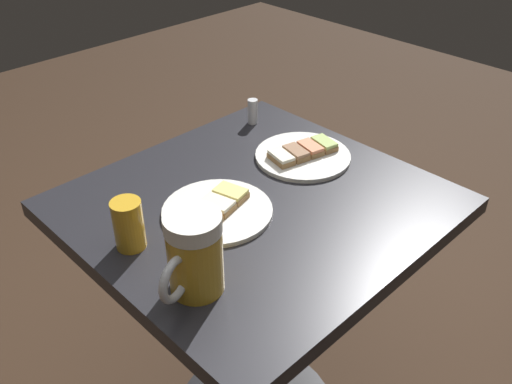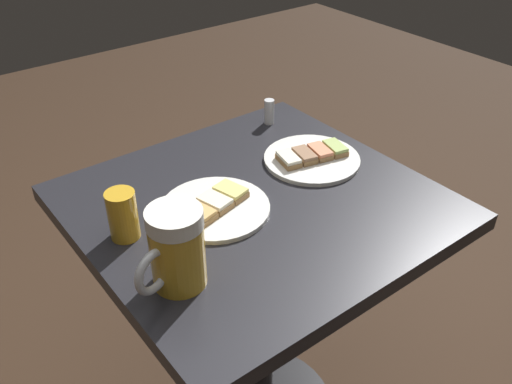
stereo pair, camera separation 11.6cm
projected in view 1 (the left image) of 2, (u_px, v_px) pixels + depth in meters
cafe_table at (256, 262)px, 1.27m from camera, size 0.72×0.68×0.73m
plate_near at (217, 210)px, 1.12m from camera, size 0.23×0.23×0.03m
plate_far at (303, 155)px, 1.31m from camera, size 0.22×0.22×0.03m
beer_mug at (194, 255)px, 0.91m from camera, size 0.14×0.09×0.15m
beer_glass_small at (129, 224)px, 1.02m from camera, size 0.06×0.06×0.10m
salt_shaker at (253, 111)px, 1.45m from camera, size 0.03×0.03×0.07m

